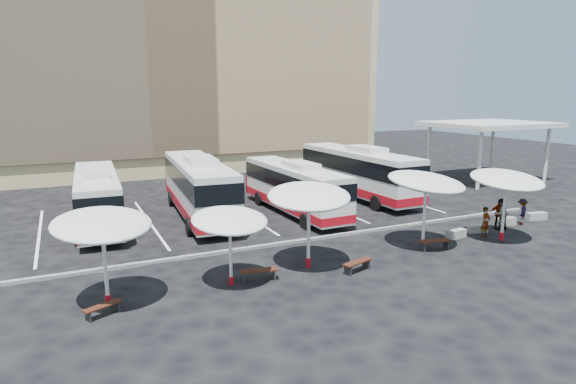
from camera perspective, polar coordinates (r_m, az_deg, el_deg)
name	(u,v)px	position (r m, az deg, el deg)	size (l,w,h in m)	color
ground	(295,246)	(24.89, 0.87, -6.44)	(120.00, 120.00, 0.00)	black
sandstone_building	(162,45)	(54.33, -14.70, 16.48)	(42.00, 18.25, 29.60)	tan
service_canopy	(489,126)	(46.57, 22.68, 7.26)	(10.00, 8.00, 5.20)	silver
curb_divider	(291,242)	(25.30, 0.37, -5.96)	(34.00, 0.25, 0.15)	black
bay_lines	(242,212)	(31.99, -5.45, -2.36)	(24.15, 12.00, 0.01)	white
bus_0	(97,196)	(30.41, -21.68, -0.45)	(2.94, 11.09, 3.49)	silver
bus_1	(198,185)	(30.89, -10.58, 0.79)	(3.60, 12.54, 3.93)	silver
bus_2	(294,186)	(31.19, 0.71, 0.66)	(2.77, 11.01, 3.48)	silver
bus_3	(358,171)	(36.34, 8.25, 2.50)	(3.14, 12.48, 3.94)	silver
sunshade_0	(102,225)	(18.53, -21.19, -3.64)	(4.21, 4.24, 3.65)	silver
sunshade_1	(230,221)	(19.40, -6.93, -3.38)	(3.43, 3.47, 3.21)	silver
sunshade_2	(309,196)	(21.16, 2.49, -0.52)	(4.66, 4.69, 3.85)	silver
sunshade_3	(426,182)	(24.82, 16.06, 1.11)	(5.06, 5.08, 3.98)	silver
sunshade_4	(507,180)	(27.58, 24.50, 1.29)	(4.06, 4.10, 3.85)	silver
wood_bench_0	(103,308)	(18.60, -21.11, -12.67)	(1.39, 0.90, 0.42)	black
wood_bench_1	(259,272)	(20.45, -3.44, -9.45)	(1.65, 0.73, 0.49)	black
wood_bench_2	(357,264)	(21.61, 8.22, -8.40)	(1.61, 0.85, 0.48)	black
wood_bench_3	(435,242)	(25.30, 17.01, -5.73)	(1.73, 0.72, 0.52)	black
conc_bench_0	(456,234)	(27.73, 19.31, -4.72)	(1.21, 0.40, 0.45)	gray
conc_bench_1	(477,229)	(29.23, 21.53, -4.07)	(1.14, 0.38, 0.43)	gray
conc_bench_2	(505,221)	(31.52, 24.34, -3.17)	(1.21, 0.40, 0.45)	gray
conc_bench_3	(536,216)	(33.57, 27.37, -2.57)	(1.25, 0.42, 0.47)	gray
passenger_0	(486,222)	(28.34, 22.37, -3.31)	(0.61, 0.40, 1.68)	black
passenger_1	(501,214)	(30.20, 23.89, -2.39)	(0.89, 0.70, 1.84)	black
passenger_2	(499,214)	(30.33, 23.71, -2.41)	(1.02, 0.43, 1.75)	black
passenger_3	(521,212)	(31.90, 25.94, -2.10)	(1.02, 0.59, 1.58)	black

